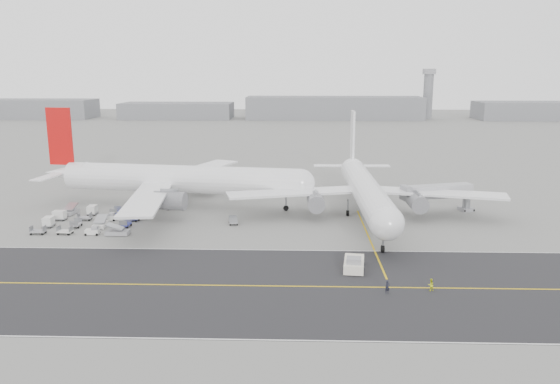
{
  "coord_description": "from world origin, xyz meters",
  "views": [
    {
      "loc": [
        16.82,
        -89.92,
        29.5
      ],
      "look_at": [
        13.61,
        12.0,
        6.94
      ],
      "focal_mm": 35.0,
      "sensor_mm": 36.0,
      "label": 1
    }
  ],
  "objects_px": {
    "airliner_b": "(365,189)",
    "ground_crew_b": "(431,285)",
    "airliner_a": "(175,179)",
    "jet_bridge": "(438,193)",
    "pushback_tug": "(354,264)",
    "control_tower": "(428,93)",
    "ground_crew_a": "(387,287)"
  },
  "relations": [
    {
      "from": "airliner_a",
      "to": "control_tower",
      "type": "bearing_deg",
      "value": -17.09
    },
    {
      "from": "ground_crew_a",
      "to": "ground_crew_b",
      "type": "bearing_deg",
      "value": -4.88
    },
    {
      "from": "airliner_b",
      "to": "jet_bridge",
      "type": "height_order",
      "value": "airliner_b"
    },
    {
      "from": "control_tower",
      "to": "ground_crew_b",
      "type": "bearing_deg",
      "value": -102.83
    },
    {
      "from": "airliner_a",
      "to": "jet_bridge",
      "type": "bearing_deg",
      "value": -86.32
    },
    {
      "from": "control_tower",
      "to": "ground_crew_b",
      "type": "xyz_separation_m",
      "value": [
        -64.68,
        -283.98,
        -15.38
      ]
    },
    {
      "from": "airliner_a",
      "to": "jet_bridge",
      "type": "xyz_separation_m",
      "value": [
        56.98,
        -4.14,
        -1.85
      ]
    },
    {
      "from": "airliner_a",
      "to": "pushback_tug",
      "type": "distance_m",
      "value": 53.25
    },
    {
      "from": "airliner_a",
      "to": "pushback_tug",
      "type": "relative_size",
      "value": 7.63
    },
    {
      "from": "ground_crew_a",
      "to": "pushback_tug",
      "type": "bearing_deg",
      "value": 96.82
    },
    {
      "from": "airliner_b",
      "to": "ground_crew_b",
      "type": "distance_m",
      "value": 39.9
    },
    {
      "from": "jet_bridge",
      "to": "control_tower",
      "type": "bearing_deg",
      "value": 60.73
    },
    {
      "from": "airliner_b",
      "to": "airliner_a",
      "type": "bearing_deg",
      "value": 168.71
    },
    {
      "from": "control_tower",
      "to": "pushback_tug",
      "type": "relative_size",
      "value": 3.82
    },
    {
      "from": "control_tower",
      "to": "jet_bridge",
      "type": "bearing_deg",
      "value": -102.44
    },
    {
      "from": "airliner_a",
      "to": "ground_crew_b",
      "type": "xyz_separation_m",
      "value": [
        45.48,
        -46.97,
        -5.35
      ]
    },
    {
      "from": "jet_bridge",
      "to": "pushback_tug",
      "type": "bearing_deg",
      "value": -138.08
    },
    {
      "from": "airliner_b",
      "to": "ground_crew_a",
      "type": "relative_size",
      "value": 31.96
    },
    {
      "from": "ground_crew_a",
      "to": "control_tower",
      "type": "bearing_deg",
      "value": 60.88
    },
    {
      "from": "airliner_a",
      "to": "pushback_tug",
      "type": "bearing_deg",
      "value": -129.73
    },
    {
      "from": "control_tower",
      "to": "airliner_a",
      "type": "xyz_separation_m",
      "value": [
        -110.16,
        -237.01,
        -10.03
      ]
    },
    {
      "from": "airliner_a",
      "to": "jet_bridge",
      "type": "height_order",
      "value": "airliner_a"
    },
    {
      "from": "control_tower",
      "to": "airliner_a",
      "type": "height_order",
      "value": "control_tower"
    },
    {
      "from": "airliner_a",
      "to": "ground_crew_a",
      "type": "relative_size",
      "value": 34.31
    },
    {
      "from": "airliner_b",
      "to": "ground_crew_a",
      "type": "distance_m",
      "value": 40.79
    },
    {
      "from": "control_tower",
      "to": "airliner_a",
      "type": "distance_m",
      "value": 261.55
    },
    {
      "from": "ground_crew_b",
      "to": "control_tower",
      "type": "bearing_deg",
      "value": -122.89
    },
    {
      "from": "control_tower",
      "to": "ground_crew_a",
      "type": "distance_m",
      "value": 294.15
    },
    {
      "from": "ground_crew_a",
      "to": "ground_crew_b",
      "type": "height_order",
      "value": "ground_crew_a"
    },
    {
      "from": "airliner_a",
      "to": "airliner_b",
      "type": "relative_size",
      "value": 1.07
    },
    {
      "from": "airliner_a",
      "to": "airliner_b",
      "type": "xyz_separation_m",
      "value": [
        41.06,
        -7.62,
        -0.44
      ]
    },
    {
      "from": "airliner_b",
      "to": "ground_crew_b",
      "type": "relative_size",
      "value": 33.2
    }
  ]
}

